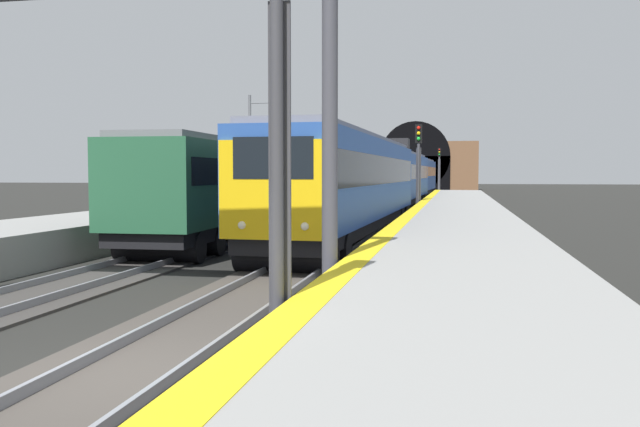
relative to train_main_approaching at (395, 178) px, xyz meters
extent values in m
plane|color=black|center=(-37.85, 0.00, -2.30)|extent=(320.00, 320.00, 0.00)
cube|color=gray|center=(-37.85, -4.13, -1.77)|extent=(112.00, 4.12, 1.05)
cube|color=yellow|center=(-37.85, -2.32, -1.24)|extent=(112.00, 0.50, 0.01)
cube|color=#423D38|center=(-37.85, 0.00, -2.27)|extent=(160.00, 2.95, 0.06)
cube|color=gray|center=(-37.85, 0.72, -2.16)|extent=(160.00, 0.07, 0.15)
cube|color=gray|center=(-37.85, -0.72, -2.16)|extent=(160.00, 0.07, 0.15)
cube|color=#264C99|center=(-19.91, 0.00, 0.10)|extent=(19.69, 3.45, 2.84)
cube|color=black|center=(-19.91, 0.00, 0.41)|extent=(18.91, 3.46, 1.00)
cube|color=slate|center=(-19.91, 0.00, 1.62)|extent=(19.09, 3.00, 0.20)
cube|color=black|center=(-19.91, 0.00, -1.51)|extent=(19.29, 3.09, 0.51)
cylinder|color=black|center=(-28.68, 0.25, -1.83)|extent=(1.00, 2.68, 0.93)
cylinder|color=black|center=(-26.88, 0.20, -1.83)|extent=(1.00, 2.68, 0.93)
cylinder|color=black|center=(-12.94, -0.20, -1.83)|extent=(1.00, 2.68, 0.93)
cylinder|color=black|center=(-11.14, -0.25, -1.83)|extent=(1.00, 2.68, 0.93)
cube|color=#E5B20F|center=(-29.76, 0.28, -0.10)|extent=(0.20, 2.78, 2.43)
cube|color=black|center=(-29.81, 0.28, 0.67)|extent=(0.10, 2.02, 1.02)
sphere|color=#F2EACC|center=(-29.84, -0.51, -0.97)|extent=(0.20, 0.20, 0.20)
sphere|color=#F2EACC|center=(-29.79, 1.08, -0.97)|extent=(0.20, 0.20, 0.20)
cube|color=#264C99|center=(0.20, 0.00, 0.10)|extent=(19.69, 3.45, 2.84)
cube|color=black|center=(0.20, 0.00, 0.39)|extent=(18.91, 3.46, 0.92)
cube|color=slate|center=(0.20, 0.00, 1.62)|extent=(19.09, 3.00, 0.20)
cube|color=black|center=(0.20, 0.00, -1.51)|extent=(19.29, 3.09, 0.51)
cylinder|color=black|center=(-8.61, 0.25, -1.83)|extent=(1.00, 2.68, 0.93)
cylinder|color=black|center=(-6.82, 0.20, -1.83)|extent=(1.00, 2.68, 0.93)
cylinder|color=black|center=(7.22, -0.20, -1.83)|extent=(1.00, 2.68, 0.93)
cylinder|color=black|center=(9.02, -0.25, -1.83)|extent=(1.00, 2.68, 0.93)
cube|color=#264C99|center=(20.32, 0.00, 0.10)|extent=(19.69, 3.45, 2.84)
cube|color=black|center=(20.32, 0.00, 0.47)|extent=(18.91, 3.46, 0.88)
cube|color=slate|center=(20.32, 0.00, 1.62)|extent=(19.09, 3.00, 0.20)
cube|color=black|center=(20.32, 0.00, -1.51)|extent=(19.29, 3.09, 0.51)
cylinder|color=black|center=(11.50, 0.25, -1.83)|extent=(1.00, 2.68, 0.93)
cylinder|color=black|center=(13.30, 0.20, -1.83)|extent=(1.00, 2.68, 0.93)
cylinder|color=black|center=(27.34, -0.20, -1.83)|extent=(1.00, 2.68, 0.93)
cylinder|color=black|center=(29.14, -0.25, -1.83)|extent=(1.00, 2.68, 0.93)
cube|color=black|center=(0.20, 0.00, 2.17)|extent=(1.35, 1.77, 0.90)
cube|color=#235638|center=(-19.46, 4.56, -0.02)|extent=(18.70, 3.23, 2.61)
cube|color=black|center=(-19.46, 4.56, 0.35)|extent=(17.95, 3.24, 0.79)
cube|color=slate|center=(-19.46, 4.56, 1.38)|extent=(18.13, 2.80, 0.20)
cube|color=black|center=(-19.46, 4.56, -1.51)|extent=(18.31, 2.88, 0.51)
cylinder|color=black|center=(-11.56, 4.74, -1.84)|extent=(0.98, 2.60, 0.92)
cylinder|color=black|center=(-13.36, 4.70, -1.84)|extent=(0.98, 2.60, 0.92)
cylinder|color=black|center=(-25.56, 4.42, -1.84)|extent=(0.98, 2.60, 0.92)
cylinder|color=black|center=(-27.36, 4.38, -1.84)|extent=(0.98, 2.60, 0.92)
cube|color=yellow|center=(-10.10, 4.78, -0.17)|extent=(0.18, 2.69, 2.31)
cube|color=black|center=(-10.05, 4.78, 0.50)|extent=(0.09, 1.96, 0.94)
sphere|color=#F2EACC|center=(-10.06, 5.55, -0.98)|extent=(0.20, 0.20, 0.20)
sphere|color=#F2EACC|center=(-10.03, 4.01, -0.98)|extent=(0.20, 0.20, 0.20)
cube|color=#235638|center=(-0.12, 4.56, -0.02)|extent=(18.70, 3.23, 2.61)
cube|color=black|center=(-0.12, 4.56, 0.36)|extent=(17.95, 3.24, 0.88)
cube|color=slate|center=(-0.12, 4.56, 1.38)|extent=(18.13, 2.80, 0.20)
cube|color=black|center=(-0.12, 4.56, -1.51)|extent=(18.31, 2.88, 0.51)
cylinder|color=black|center=(8.06, 4.75, -1.84)|extent=(0.98, 2.60, 0.92)
cylinder|color=black|center=(6.26, 4.71, -1.84)|extent=(0.98, 2.60, 0.92)
cylinder|color=black|center=(-6.51, 4.41, -1.84)|extent=(0.98, 2.60, 0.92)
cylinder|color=black|center=(-8.31, 4.37, -1.84)|extent=(0.98, 2.60, 0.92)
cube|color=#235638|center=(19.21, 4.56, -0.02)|extent=(18.70, 3.23, 2.61)
cube|color=black|center=(19.21, 4.56, 0.23)|extent=(17.95, 3.24, 0.89)
cube|color=slate|center=(19.21, 4.56, 1.38)|extent=(18.13, 2.80, 0.20)
cube|color=black|center=(19.21, 4.56, -1.51)|extent=(18.31, 2.88, 0.51)
cylinder|color=black|center=(27.30, 4.75, -1.84)|extent=(0.98, 2.60, 0.92)
cylinder|color=black|center=(25.51, 4.71, -1.84)|extent=(0.98, 2.60, 0.92)
cylinder|color=black|center=(12.92, 4.42, -1.84)|extent=(0.98, 2.60, 0.92)
cylinder|color=black|center=(11.12, 4.38, -1.84)|extent=(0.98, 2.60, 0.92)
cube|color=black|center=(-0.12, 4.56, 1.93)|extent=(1.34, 1.71, 0.90)
cylinder|color=#38383D|center=(-37.60, -1.92, 0.18)|extent=(0.16, 0.16, 4.94)
cube|color=#38383D|center=(-37.46, -1.92, 0.18)|extent=(0.04, 0.28, 4.45)
cylinder|color=#38383D|center=(-7.02, -1.92, -0.16)|extent=(0.16, 0.16, 4.28)
cube|color=black|center=(-7.02, -1.92, 2.51)|extent=(0.20, 0.38, 1.05)
cube|color=#38383D|center=(-6.88, -1.92, -0.16)|extent=(0.04, 0.28, 3.85)
sphere|color=red|center=(-7.15, -1.92, 2.84)|extent=(0.20, 0.20, 0.20)
sphere|color=yellow|center=(-7.15, -1.92, 2.54)|extent=(0.20, 0.20, 0.20)
sphere|color=green|center=(-7.15, -1.92, 2.24)|extent=(0.20, 0.20, 0.20)
cylinder|color=#4C4C54|center=(37.56, -1.92, 0.00)|extent=(0.16, 0.16, 4.59)
cube|color=black|center=(37.56, -1.92, 2.82)|extent=(0.20, 0.38, 1.05)
cube|color=#4C4C54|center=(37.70, -1.92, 0.00)|extent=(0.04, 0.28, 4.13)
sphere|color=red|center=(37.43, -1.92, 3.14)|extent=(0.20, 0.20, 0.20)
sphere|color=yellow|center=(37.43, -1.92, 2.84)|extent=(0.20, 0.20, 0.20)
sphere|color=green|center=(37.43, -1.92, 2.54)|extent=(0.20, 0.20, 0.20)
cylinder|color=#3F3F47|center=(-33.84, -1.87, 0.94)|extent=(0.28, 0.28, 6.47)
cube|color=brown|center=(60.19, 2.28, 1.43)|extent=(2.49, 18.93, 7.45)
cube|color=black|center=(58.89, 2.28, 0.31)|extent=(0.12, 10.60, 5.21)
cylinder|color=black|center=(58.89, 2.28, 2.92)|extent=(0.12, 10.60, 10.60)
cylinder|color=#595B60|center=(3.17, 11.15, 1.90)|extent=(0.22, 0.22, 8.40)
cylinder|color=#595B60|center=(3.17, 10.11, 5.51)|extent=(0.08, 2.07, 0.08)
camera|label=1|loc=(-45.60, -4.07, 0.30)|focal=38.09mm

